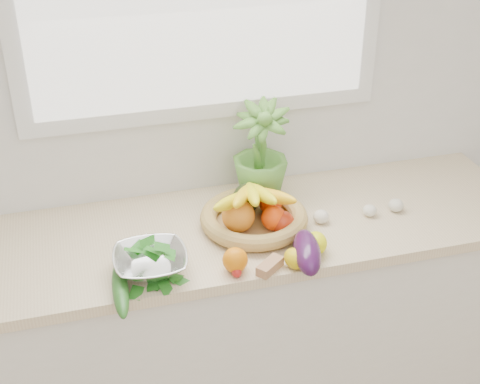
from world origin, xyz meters
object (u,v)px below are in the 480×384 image
object	(u,v)px
eggplant	(307,252)
potted_herb	(260,151)
cucumber	(120,290)
colander_with_spinach	(150,258)
apple	(283,223)
fruit_basket	(253,213)

from	to	relation	value
eggplant	potted_herb	world-z (taller)	potted_herb
cucumber	colander_with_spinach	distance (m)	0.14
apple	eggplant	size ratio (longest dim) A/B	0.36
fruit_basket	colander_with_spinach	size ratio (longest dim) A/B	1.81
apple	fruit_basket	xyz separation A→B (m)	(-0.09, 0.07, 0.01)
apple	potted_herb	distance (m)	0.30
potted_herb	colander_with_spinach	distance (m)	0.61
cucumber	potted_herb	bearing A→B (deg)	38.14
potted_herb	cucumber	bearing A→B (deg)	-141.86
fruit_basket	colander_with_spinach	distance (m)	0.43
cucumber	fruit_basket	distance (m)	0.56
apple	fruit_basket	bearing A→B (deg)	140.03
eggplant	colander_with_spinach	bearing A→B (deg)	170.92
potted_herb	colander_with_spinach	world-z (taller)	potted_herb
cucumber	colander_with_spinach	size ratio (longest dim) A/B	1.11
apple	fruit_basket	distance (m)	0.11
fruit_basket	potted_herb	bearing A→B (deg)	66.48
eggplant	fruit_basket	size ratio (longest dim) A/B	0.52
apple	potted_herb	size ratio (longest dim) A/B	0.23
apple	colander_with_spinach	bearing A→B (deg)	-166.72
eggplant	fruit_basket	world-z (taller)	fruit_basket
eggplant	cucumber	world-z (taller)	eggplant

